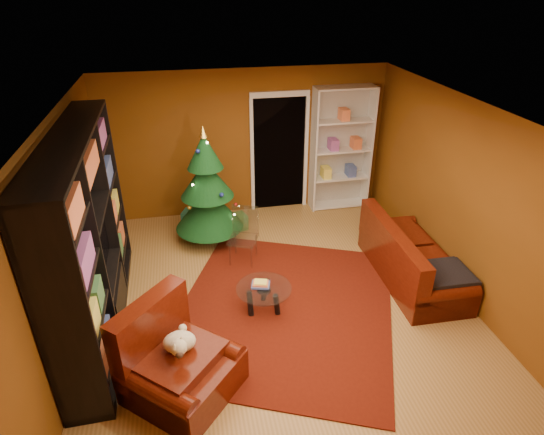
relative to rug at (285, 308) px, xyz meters
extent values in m
cube|color=olive|center=(-0.05, 0.25, -0.03)|extent=(5.00, 5.50, 0.05)
cube|color=silver|center=(-0.05, 0.25, 2.62)|extent=(5.00, 5.50, 0.05)
cube|color=brown|center=(-0.05, 3.03, 1.29)|extent=(5.00, 0.05, 2.60)
cube|color=brown|center=(-2.58, 0.25, 1.29)|extent=(0.05, 5.50, 2.60)
cube|color=brown|center=(2.47, 0.25, 1.29)|extent=(0.05, 5.50, 2.60)
cube|color=#551408|center=(0.00, 0.00, 0.00)|extent=(3.80, 4.04, 0.02)
cube|color=teal|center=(-1.13, 2.59, 0.13)|extent=(0.35, 0.35, 0.27)
cube|color=#2F6B2C|center=(-0.32, 2.29, 0.12)|extent=(0.33, 0.33, 0.26)
cube|color=maroon|center=(-0.91, 2.19, 0.11)|extent=(0.30, 0.30, 0.23)
camera|label=1|loc=(-1.11, -4.64, 3.94)|focal=30.00mm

